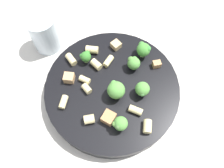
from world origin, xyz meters
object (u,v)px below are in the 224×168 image
at_px(broccoli_floret_3, 143,49).
at_px(rigatoni_4, 147,126).
at_px(broccoli_floret_2, 116,90).
at_px(rigatoni_5, 85,80).
at_px(rigatoni_3, 64,104).
at_px(chicken_chunk_1, 69,78).
at_px(chicken_chunk_3, 116,45).
at_px(broccoli_floret_5, 86,56).
at_px(rigatoni_0, 87,89).
at_px(rigatoni_8, 108,61).
at_px(chicken_chunk_2, 157,64).
at_px(rigatoni_1, 89,119).
at_px(rigatoni_7, 92,50).
at_px(broccoli_floret_4, 120,124).
at_px(pasta_bowl, 112,89).
at_px(broccoli_floret_1, 134,63).
at_px(broccoli_floret_0, 143,89).
at_px(rigatoni_9, 136,110).
at_px(drinking_glass, 45,35).
at_px(rigatoni_2, 96,64).
at_px(chicken_chunk_0, 109,118).
at_px(rigatoni_6, 71,59).

xyz_separation_m(broccoli_floret_3, rigatoni_4, (-0.16, 0.06, -0.02)).
height_order(broccoli_floret_2, rigatoni_5, broccoli_floret_2).
distance_m(rigatoni_3, chicken_chunk_1, 0.06).
distance_m(rigatoni_4, chicken_chunk_3, 0.20).
xyz_separation_m(broccoli_floret_5, rigatoni_5, (-0.05, 0.02, -0.01)).
relative_size(rigatoni_0, rigatoni_8, 0.76).
xyz_separation_m(broccoli_floret_5, chicken_chunk_2, (-0.07, -0.14, -0.01)).
height_order(rigatoni_1, rigatoni_7, same).
distance_m(broccoli_floret_4, chicken_chunk_1, 0.15).
height_order(pasta_bowl, rigatoni_8, rigatoni_8).
bearing_deg(rigatoni_0, broccoli_floret_3, -75.67).
relative_size(broccoli_floret_1, broccoli_floret_2, 0.76).
bearing_deg(rigatoni_5, broccoli_floret_1, -93.23).
bearing_deg(broccoli_floret_0, rigatoni_8, 20.83).
bearing_deg(chicken_chunk_1, rigatoni_7, -53.85).
xyz_separation_m(rigatoni_8, rigatoni_9, (-0.13, -0.01, 0.00)).
xyz_separation_m(pasta_bowl, broccoli_floret_3, (0.05, -0.10, 0.04)).
distance_m(rigatoni_8, drinking_glass, 0.17).
bearing_deg(rigatoni_4, broccoli_floret_2, 18.86).
xyz_separation_m(rigatoni_0, chicken_chunk_3, (0.08, -0.10, -0.00)).
height_order(broccoli_floret_0, rigatoni_9, broccoli_floret_0).
bearing_deg(broccoli_floret_4, pasta_bowl, -11.88).
relative_size(broccoli_floret_0, rigatoni_9, 1.30).
bearing_deg(rigatoni_1, chicken_chunk_2, -70.21).
relative_size(rigatoni_7, rigatoni_8, 1.03).
height_order(pasta_bowl, broccoli_floret_2, broccoli_floret_2).
relative_size(rigatoni_3, rigatoni_5, 1.15).
relative_size(broccoli_floret_5, rigatoni_2, 1.23).
relative_size(broccoli_floret_2, chicken_chunk_2, 2.41).
bearing_deg(rigatoni_4, drinking_glass, 23.69).
bearing_deg(chicken_chunk_0, rigatoni_0, 14.41).
distance_m(broccoli_floret_2, rigatoni_0, 0.06).
distance_m(broccoli_floret_3, drinking_glass, 0.24).
relative_size(rigatoni_0, chicken_chunk_1, 0.96).
xyz_separation_m(rigatoni_3, chicken_chunk_0, (-0.06, -0.07, 0.00)).
relative_size(pasta_bowl, broccoli_floret_2, 6.90).
height_order(chicken_chunk_3, drinking_glass, drinking_glass).
bearing_deg(rigatoni_5, chicken_chunk_3, -58.37).
bearing_deg(chicken_chunk_0, rigatoni_6, 10.29).
height_order(rigatoni_8, chicken_chunk_2, same).
height_order(broccoli_floret_1, broccoli_floret_3, broccoli_floret_3).
bearing_deg(drinking_glass, rigatoni_0, -165.02).
xyz_separation_m(broccoli_floret_3, broccoli_floret_5, (0.03, 0.13, -0.01)).
distance_m(broccoli_floret_5, chicken_chunk_1, 0.06).
height_order(broccoli_floret_1, chicken_chunk_2, broccoli_floret_1).
xyz_separation_m(broccoli_floret_5, rigatoni_8, (-0.02, -0.04, -0.01)).
bearing_deg(rigatoni_4, chicken_chunk_3, -4.82).
xyz_separation_m(chicken_chunk_0, drinking_glass, (0.25, 0.07, -0.00)).
bearing_deg(rigatoni_6, rigatoni_9, -152.57).
relative_size(rigatoni_8, chicken_chunk_3, 1.35).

